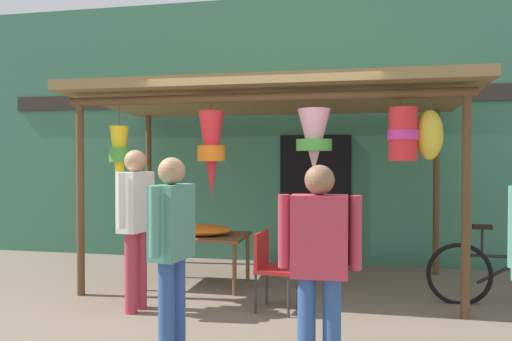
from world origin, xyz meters
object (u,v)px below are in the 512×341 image
Objects in this scene: folding_chair at (270,263)px; customer_foreground at (172,240)px; vendor_in_orange at (319,256)px; parked_bicycle at (509,275)px; flower_heap_on_table at (203,230)px; shopper_by_bananas at (136,216)px; display_table at (198,239)px.

customer_foreground reaches higher than folding_chair.
parked_bicycle is at bearing 50.89° from vendor_in_orange.
flower_heap_on_table is 0.90× the size of folding_chair.
folding_chair is at bearing 12.58° from shopper_by_bananas.
vendor_in_orange is 1.24m from customer_foreground.
customer_foreground reaches higher than flower_heap_on_table.
folding_chair reaches higher than display_table.
flower_heap_on_table is at bearing 177.92° from parked_bicycle.
shopper_by_bananas is at bearing 127.17° from customer_foreground.
flower_heap_on_table is at bearing 70.03° from shopper_by_bananas.
folding_chair is at bearing 111.14° from vendor_in_orange.
display_table is 0.76× the size of customer_foreground.
display_table is 1.26m from shopper_by_bananas.
display_table is 3.65m from parked_bicycle.
shopper_by_bananas is at bearing -105.52° from display_table.
parked_bicycle is 3.79m from customer_foreground.
shopper_by_bananas reaches higher than folding_chair.
customer_foreground is (-0.56, -1.42, 0.46)m from folding_chair.
shopper_by_bananas is (-1.40, -0.31, 0.52)m from folding_chair.
flower_heap_on_table is 0.48× the size of vendor_in_orange.
display_table is 1.65× the size of flower_heap_on_table.
folding_chair is at bearing -37.83° from flower_heap_on_table.
display_table is 1.37m from folding_chair.
customer_foreground is at bearing -76.95° from display_table.
parked_bicycle is at bearing -2.08° from flower_heap_on_table.
vendor_in_orange is at bearing -55.38° from display_table.
display_table is 0.72× the size of shopper_by_bananas.
vendor_in_orange is at bearing -33.69° from shopper_by_bananas.
flower_heap_on_table is at bearing 123.91° from vendor_in_orange.
folding_chair is 0.53× the size of vendor_in_orange.
shopper_by_bananas reaches higher than parked_bicycle.
shopper_by_bananas is (-3.95, -0.97, 0.67)m from parked_bicycle.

